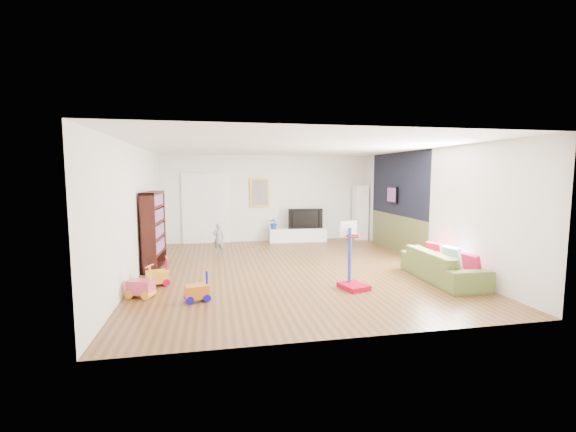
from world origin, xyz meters
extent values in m
cube|color=brown|center=(0.00, 0.00, 0.00)|extent=(6.50, 7.50, 0.00)
cube|color=white|center=(0.00, 0.00, 2.70)|extent=(6.50, 7.50, 0.00)
cube|color=silver|center=(0.00, 3.75, 1.35)|extent=(6.50, 0.00, 2.70)
cube|color=silver|center=(0.00, -3.75, 1.35)|extent=(6.50, 0.00, 2.70)
cube|color=silver|center=(-3.25, 0.00, 1.35)|extent=(0.00, 7.50, 2.70)
cube|color=silver|center=(3.25, 0.00, 1.35)|extent=(0.00, 7.50, 2.70)
cube|color=black|center=(3.23, 1.40, 1.85)|extent=(0.01, 3.20, 1.70)
cube|color=brown|center=(3.23, 1.40, 0.50)|extent=(0.01, 3.20, 1.00)
cube|color=white|center=(-1.90, 3.71, 1.05)|extent=(1.45, 0.06, 2.10)
cube|color=gold|center=(-0.25, 3.71, 1.55)|extent=(0.62, 0.06, 0.92)
cube|color=#7F3F8C|center=(3.17, 1.60, 1.55)|extent=(0.04, 0.56, 0.46)
cube|color=white|center=(0.91, 3.44, 0.21)|extent=(1.81, 0.53, 0.42)
cube|color=white|center=(2.99, 3.46, 0.88)|extent=(0.41, 0.41, 1.76)
cube|color=black|center=(-3.01, 0.63, 0.86)|extent=(0.38, 1.20, 1.73)
imported|color=#566930|center=(2.77, -1.49, 0.30)|extent=(0.86, 2.07, 0.60)
cube|color=#AD001C|center=(0.82, -1.72, 0.63)|extent=(0.56, 0.62, 1.25)
cube|color=gold|center=(-2.76, -0.80, 0.27)|extent=(0.46, 0.34, 0.54)
cube|color=#CE6518|center=(-1.99, -1.88, 0.26)|extent=(0.44, 0.33, 0.52)
cube|color=#D73A58|center=(-2.95, -1.47, 0.28)|extent=(0.49, 0.40, 0.57)
imported|color=gray|center=(-1.57, 2.03, 0.41)|extent=(0.30, 0.20, 0.81)
imported|color=black|center=(1.15, 3.45, 0.73)|extent=(1.09, 0.20, 0.63)
imported|color=#0F3893|center=(0.16, 3.42, 0.61)|extent=(0.37, 0.32, 0.39)
cube|color=#C71146|center=(2.95, -2.12, 0.47)|extent=(0.14, 0.37, 0.36)
cube|color=white|center=(2.96, -1.53, 0.47)|extent=(0.19, 0.43, 0.41)
cube|color=red|center=(2.95, -0.93, 0.47)|extent=(0.21, 0.40, 0.38)
camera|label=1|loc=(-1.71, -8.28, 2.11)|focal=24.00mm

